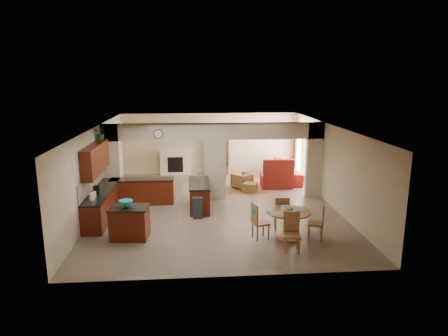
{
  "coord_description": "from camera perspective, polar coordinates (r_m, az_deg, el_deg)",
  "views": [
    {
      "loc": [
        -0.8,
        -13.22,
        4.4
      ],
      "look_at": [
        0.28,
        0.3,
        1.31
      ],
      "focal_mm": 32.0,
      "sensor_mm": 36.0,
      "label": 1
    }
  ],
  "objects": [
    {
      "name": "dining_table",
      "position": [
        11.21,
        9.16,
        -7.48
      ],
      "size": [
        1.21,
        1.21,
        0.82
      ],
      "color": "#9F5A37",
      "rests_on": "floor"
    },
    {
      "name": "drape_b_right",
      "position": [
        18.71,
        10.16,
        2.8
      ],
      "size": [
        0.1,
        0.28,
        2.3
      ],
      "primitive_type": "cube",
      "color": "#391A17",
      "rests_on": "wall_right"
    },
    {
      "name": "chair_south",
      "position": [
        10.54,
        9.66,
        -8.75
      ],
      "size": [
        0.47,
        0.47,
        1.02
      ],
      "rotation": [
        0.0,
        0.0,
        -0.13
      ],
      "color": "#9F5A37",
      "rests_on": "floor"
    },
    {
      "name": "wall_left",
      "position": [
        13.92,
        -17.73,
        -0.22
      ],
      "size": [
        0.0,
        10.0,
        10.0
      ],
      "primitive_type": "plane",
      "rotation": [
        1.57,
        0.0,
        1.57
      ],
      "color": "beige",
      "rests_on": "floor"
    },
    {
      "name": "ceiling",
      "position": [
        13.34,
        -1.1,
        5.95
      ],
      "size": [
        10.0,
        10.0,
        0.0
      ],
      "primitive_type": "plane",
      "rotation": [
        3.14,
        0.0,
        0.0
      ],
      "color": "white",
      "rests_on": "wall_back"
    },
    {
      "name": "wall_front",
      "position": [
        8.78,
        0.96,
        -7.13
      ],
      "size": [
        8.0,
        0.0,
        8.0
      ],
      "primitive_type": "plane",
      "rotation": [
        -1.57,
        0.0,
        0.0
      ],
      "color": "beige",
      "rests_on": "floor"
    },
    {
      "name": "window_b",
      "position": [
        18.15,
        10.75,
        2.47
      ],
      "size": [
        0.02,
        0.9,
        1.9
      ],
      "primitive_type": "cube",
      "color": "white",
      "rests_on": "wall_right"
    },
    {
      "name": "sofa",
      "position": [
        17.65,
        8.99,
        -0.42
      ],
      "size": [
        2.85,
        1.41,
        0.8
      ],
      "primitive_type": "imported",
      "rotation": [
        0.0,
        0.0,
        1.44
      ],
      "color": "maroon",
      "rests_on": "floor"
    },
    {
      "name": "armchair",
      "position": [
        16.16,
        2.57,
        -1.81
      ],
      "size": [
        0.95,
        0.96,
        0.63
      ],
      "primitive_type": "imported",
      "rotation": [
        0.0,
        0.0,
        3.79
      ],
      "color": "maroon",
      "rests_on": "floor"
    },
    {
      "name": "plant",
      "position": [
        13.85,
        -17.18,
        4.76
      ],
      "size": [
        0.47,
        0.43,
        0.44
      ],
      "primitive_type": "imported",
      "rotation": [
        0.0,
        0.0,
        -0.26
      ],
      "color": "#124514",
      "rests_on": "upper_cabinets"
    },
    {
      "name": "drape_b_left",
      "position": [
        17.57,
        11.14,
        2.11
      ],
      "size": [
        0.1,
        0.28,
        2.3
      ],
      "primitive_type": "cube",
      "color": "#391A17",
      "rests_on": "wall_right"
    },
    {
      "name": "wall_back",
      "position": [
        18.48,
        -2.03,
        3.5
      ],
      "size": [
        8.0,
        0.0,
        8.0
      ],
      "primitive_type": "plane",
      "rotation": [
        1.57,
        0.0,
        0.0
      ],
      "color": "beige",
      "rests_on": "floor"
    },
    {
      "name": "partition_center_pier",
      "position": [
        14.62,
        -1.31,
        -0.2
      ],
      "size": [
        0.8,
        0.25,
        2.2
      ],
      "primitive_type": "cube",
      "color": "beige",
      "rests_on": "floor"
    },
    {
      "name": "floor",
      "position": [
        13.95,
        -1.05,
        -5.54
      ],
      "size": [
        10.0,
        10.0,
        0.0
      ],
      "primitive_type": "plane",
      "color": "#7A6754",
      "rests_on": "ground"
    },
    {
      "name": "upper_cabinets",
      "position": [
        13.02,
        -17.89,
        1.23
      ],
      "size": [
        0.35,
        2.4,
        0.9
      ],
      "primitive_type": "cube",
      "color": "#3E1407",
      "rests_on": "wall_left"
    },
    {
      "name": "fireplace",
      "position": [
        18.46,
        -6.96,
        0.92
      ],
      "size": [
        1.6,
        0.35,
        1.2
      ],
      "color": "#ECE6CD",
      "rests_on": "floor"
    },
    {
      "name": "kitchen_island",
      "position": [
        11.49,
        -13.32,
        -7.58
      ],
      "size": [
        1.12,
        0.85,
        0.91
      ],
      "rotation": [
        0.0,
        0.0,
        -0.1
      ],
      "color": "#3E1407",
      "rests_on": "floor"
    },
    {
      "name": "partition_left_pier",
      "position": [
        14.81,
        -15.75,
        0.67
      ],
      "size": [
        0.6,
        0.25,
        2.8
      ],
      "primitive_type": "cube",
      "color": "beige",
      "rests_on": "floor"
    },
    {
      "name": "wall_right",
      "position": [
        14.38,
        15.05,
        0.36
      ],
      "size": [
        0.0,
        10.0,
        10.0
      ],
      "primitive_type": "plane",
      "rotation": [
        1.57,
        0.0,
        -1.57
      ],
      "color": "beige",
      "rests_on": "floor"
    },
    {
      "name": "wall_clock",
      "position": [
        14.25,
        -9.38,
        4.81
      ],
      "size": [
        0.34,
        0.03,
        0.34
      ],
      "primitive_type": "cylinder",
      "rotation": [
        1.57,
        0.0,
        0.0
      ],
      "color": "#52311B",
      "rests_on": "partition_header"
    },
    {
      "name": "window_a",
      "position": [
        16.55,
        12.29,
        1.4
      ],
      "size": [
        0.02,
        0.9,
        1.9
      ],
      "primitive_type": "cube",
      "color": "white",
      "rests_on": "wall_right"
    },
    {
      "name": "drape_a_left",
      "position": [
        15.97,
        12.76,
        0.97
      ],
      "size": [
        0.1,
        0.28,
        2.3
      ],
      "primitive_type": "cube",
      "color": "#391A17",
      "rests_on": "wall_right"
    },
    {
      "name": "teal_bowl",
      "position": [
        11.36,
        -13.86,
        -4.94
      ],
      "size": [
        0.39,
        0.39,
        0.18
      ],
      "primitive_type": "cylinder",
      "color": "teal",
      "rests_on": "kitchen_island"
    },
    {
      "name": "chaise",
      "position": [
        16.49,
        7.43,
        -1.86
      ],
      "size": [
        1.27,
        1.06,
        0.49
      ],
      "primitive_type": "cube",
      "rotation": [
        0.0,
        0.0,
        -0.05
      ],
      "color": "maroon",
      "rests_on": "floor"
    },
    {
      "name": "chair_east",
      "position": [
        11.38,
        13.41,
        -7.27
      ],
      "size": [
        0.53,
        0.53,
        1.02
      ],
      "rotation": [
        0.0,
        0.0,
        4.41
      ],
      "color": "#9F5A37",
      "rests_on": "floor"
    },
    {
      "name": "partition_header",
      "position": [
        14.36,
        -1.34,
        5.24
      ],
      "size": [
        8.0,
        0.25,
        0.6
      ],
      "primitive_type": "cube",
      "color": "beige",
      "rests_on": "partition_center_pier"
    },
    {
      "name": "fruit_bowl",
      "position": [
        11.01,
        9.04,
        -5.82
      ],
      "size": [
        0.32,
        0.32,
        0.17
      ],
      "primitive_type": "cylinder",
      "color": "#88B727",
      "rests_on": "dining_table"
    },
    {
      "name": "kitchen_counter",
      "position": [
        13.77,
        -14.69,
        -4.19
      ],
      "size": [
        2.52,
        3.29,
        1.48
      ],
      "color": "#3E1407",
      "rests_on": "floor"
    },
    {
      "name": "ottoman",
      "position": [
        15.68,
        3.76,
        -2.77
      ],
      "size": [
        0.67,
        0.67,
        0.37
      ],
      "primitive_type": "cube",
      "rotation": [
        0.0,
        0.0,
        -0.41
      ],
      "color": "maroon",
      "rests_on": "floor"
    },
    {
      "name": "rug",
      "position": [
        16.06,
        2.77,
        -3.05
      ],
      "size": [
        1.6,
        1.3,
        0.01
      ],
      "primitive_type": "cube",
      "color": "#976037",
      "rests_on": "floor"
    },
    {
      "name": "partition_right_pier",
      "position": [
        15.21,
        12.74,
        1.15
      ],
      "size": [
        0.6,
        0.25,
        2.8
      ],
      "primitive_type": "cube",
      "color": "beige",
      "rests_on": "floor"
    },
    {
      "name": "chair_north",
      "position": [
        11.83,
        8.24,
        -6.26
      ],
      "size": [
        0.47,
        0.47,
        1.02
      ],
      "rotation": [
        0.0,
        0.0,
        3.03
      ],
      "color": "#9F5A37",
      "rests_on": "floor"
    },
    {
      "name": "shelving_unit",
      "position": [
        18.41,
        -0.9,
        1.89
      ],
      "size": [
        1.0,
        0.32,
        1.8
      ],
      "primitive_type": "cube",
      "color": "#9F5A37",
      "rests_on": "floor"
    },
    {
      "name": "drape_a_right",
      "position": [
        17.1,
        11.58,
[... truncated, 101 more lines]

